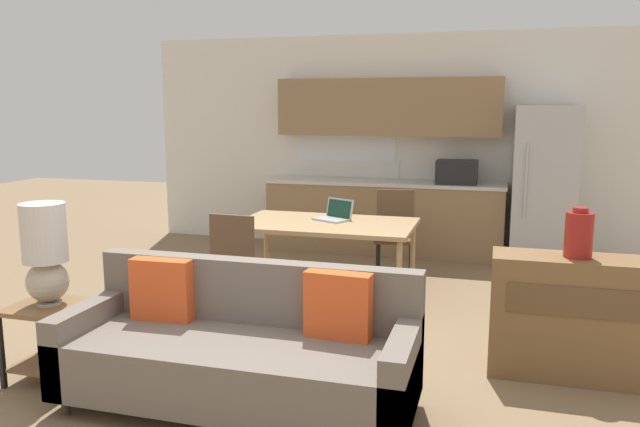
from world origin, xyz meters
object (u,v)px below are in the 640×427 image
object	(u,v)px
dining_chair_far_right	(395,230)
credenza	(568,317)
couch	(241,351)
side_table	(49,329)
dining_chair_near_left	(239,261)
dining_table	(326,228)
table_lamp	(45,252)
refrigerator	(543,186)
vase	(579,234)
laptop	(335,215)

from	to	relation	value
dining_chair_far_right	credenza	bearing A→B (deg)	-62.64
couch	side_table	world-z (taller)	couch
couch	dining_chair_near_left	world-z (taller)	dining_chair_near_left
dining_table	dining_chair_near_left	size ratio (longest dim) A/B	1.78
table_lamp	couch	bearing A→B (deg)	-0.02
couch	table_lamp	bearing A→B (deg)	179.98
side_table	dining_chair_far_right	distance (m)	3.63
refrigerator	dining_chair_near_left	bearing A→B (deg)	-133.19
couch	table_lamp	xyz separation A→B (m)	(-1.37, 0.00, 0.53)
dining_table	couch	size ratio (longest dim) A/B	0.78
vase	dining_chair_near_left	xyz separation A→B (m)	(-2.61, 0.45, -0.47)
couch	credenza	world-z (taller)	couch
couch	table_lamp	world-z (taller)	table_lamp
refrigerator	side_table	xyz separation A→B (m)	(-3.33, -4.21, -0.56)
couch	dining_table	bearing A→B (deg)	92.40
dining_chair_far_right	refrigerator	bearing A→B (deg)	26.83
couch	table_lamp	size ratio (longest dim) A/B	3.14
credenza	side_table	bearing A→B (deg)	-163.18
couch	credenza	bearing A→B (deg)	27.00
couch	side_table	size ratio (longest dim) A/B	4.11
side_table	credenza	xyz separation A→B (m)	(3.32, 1.00, 0.07)
side_table	vase	size ratio (longest dim) A/B	1.56
side_table	vase	world-z (taller)	vase
laptop	credenza	bearing A→B (deg)	-7.88
dining_chair_far_right	laptop	distance (m)	0.90
couch	refrigerator	bearing A→B (deg)	65.01
dining_table	side_table	bearing A→B (deg)	-119.47
side_table	credenza	bearing A→B (deg)	16.82
table_lamp	dining_chair_far_right	bearing A→B (deg)	60.15
credenza	dining_chair_far_right	size ratio (longest dim) A/B	1.09
table_lamp	vase	size ratio (longest dim) A/B	2.03
dining_chair_near_left	dining_chair_far_right	xyz separation A→B (m)	(1.06, 1.69, 0.00)
dining_chair_far_right	laptop	size ratio (longest dim) A/B	2.32
dining_table	credenza	size ratio (longest dim) A/B	1.64
refrigerator	dining_chair_near_left	xyz separation A→B (m)	(-2.59, -2.76, -0.40)
refrigerator	laptop	world-z (taller)	refrigerator
credenza	dining_chair_near_left	distance (m)	2.62
side_table	table_lamp	world-z (taller)	table_lamp
credenza	vase	bearing A→B (deg)	-3.13
dining_table	refrigerator	bearing A→B (deg)	43.40
side_table	vase	xyz separation A→B (m)	(3.35, 1.00, 0.64)
refrigerator	couch	world-z (taller)	refrigerator
side_table	table_lamp	xyz separation A→B (m)	(0.01, 0.01, 0.52)
dining_table	dining_chair_near_left	bearing A→B (deg)	-123.31
refrigerator	credenza	bearing A→B (deg)	-90.18
table_lamp	laptop	size ratio (longest dim) A/B	1.69
refrigerator	dining_chair_far_right	xyz separation A→B (m)	(-1.53, -1.06, -0.40)
table_lamp	dining_chair_near_left	xyz separation A→B (m)	(0.74, 1.44, -0.36)
table_lamp	credenza	xyz separation A→B (m)	(3.32, 0.99, -0.46)
refrigerator	credenza	xyz separation A→B (m)	(-0.01, -3.20, -0.50)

